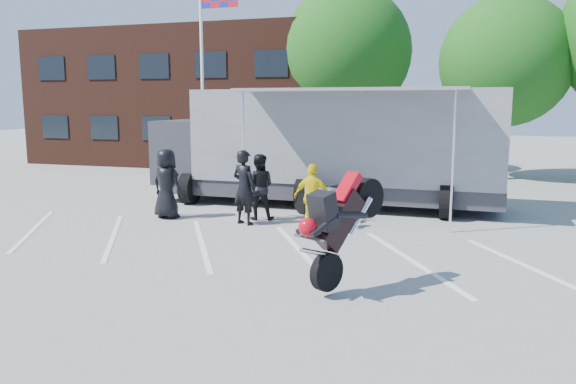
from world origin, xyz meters
The scene contains 13 objects.
ground centered at (0.00, 0.00, 0.00)m, with size 100.00×100.00×0.00m, color gray.
parking_bay_lines centered at (0.00, 1.00, 0.01)m, with size 18.00×5.00×0.01m, color white.
office_building centered at (-10.00, 18.00, 3.50)m, with size 18.00×8.00×7.00m, color #401E14.
flagpole centered at (-6.24, 10.00, 5.05)m, with size 1.61×0.12×8.00m.
tree_left centered at (-2.00, 16.00, 5.57)m, with size 6.12×6.12×8.64m.
tree_mid centered at (5.00, 15.00, 4.94)m, with size 5.44×5.44×7.68m.
transporter_truck centered at (-0.52, 6.69, 0.00)m, with size 11.45×5.52×3.64m, color gray, non-canonical shape.
parked_motorcycle centered at (-0.26, 4.69, 0.00)m, with size 0.73×2.18×1.14m, color silver, non-canonical shape.
stunt_bike_rider centered at (1.80, -0.99, 0.00)m, with size 0.88×1.87×2.20m, color black, non-canonical shape.
spectator_leather_a centered at (-4.44, 3.36, 0.98)m, with size 0.96×0.63×1.97m, color black.
spectator_leather_b centered at (-2.04, 3.26, 1.00)m, with size 0.73×0.48×2.01m, color black.
spectator_leather_c centered at (-1.90, 3.98, 0.92)m, with size 0.89×0.70×1.84m, color black.
spectator_hivis centered at (-0.13, 3.20, 0.85)m, with size 1.00×0.42×1.70m, color yellow.
Camera 1 is at (3.55, -10.52, 3.23)m, focal length 35.00 mm.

